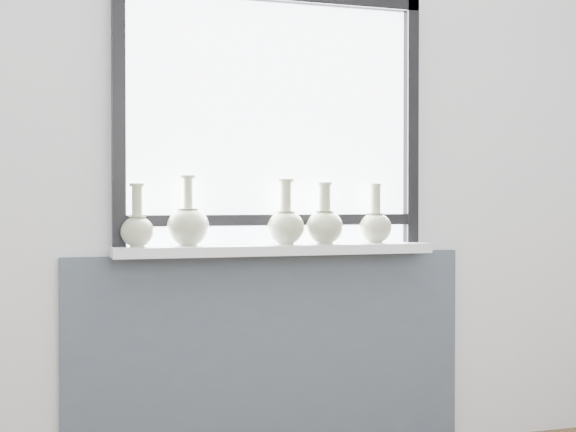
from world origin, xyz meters
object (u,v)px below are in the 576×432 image
object	(u,v)px
windowsill	(276,250)
vase_b	(188,224)
vase_c	(286,224)
vase_d	(325,224)
vase_a	(137,228)
vase_e	(375,225)

from	to	relation	value
windowsill	vase_b	size ratio (longest dim) A/B	4.73
windowsill	vase_c	distance (m)	0.11
vase_c	vase_d	distance (m)	0.17
windowsill	vase_b	distance (m)	0.38
windowsill	vase_a	world-z (taller)	vase_a
vase_b	vase_c	xyz separation A→B (m)	(0.40, -0.01, -0.00)
windowsill	vase_a	size ratio (longest dim) A/B	5.36
vase_d	vase_a	bearing A→B (deg)	179.35
vase_c	vase_d	bearing A→B (deg)	-3.15
vase_a	vase_e	world-z (taller)	vase_e
windowsill	vase_d	distance (m)	0.23
vase_a	vase_e	size ratio (longest dim) A/B	0.97
vase_d	windowsill	bearing A→B (deg)	177.20
vase_b	vase_e	size ratio (longest dim) A/B	1.11
vase_b	vase_d	xyz separation A→B (m)	(0.57, -0.02, -0.00)
vase_a	vase_d	bearing A→B (deg)	-0.65
vase_e	vase_a	bearing A→B (deg)	-179.51
vase_c	vase_e	bearing A→B (deg)	1.18
vase_d	vase_e	bearing A→B (deg)	4.22
vase_a	vase_c	distance (m)	0.60
vase_a	vase_e	distance (m)	1.00
windowsill	vase_e	size ratio (longest dim) A/B	5.23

